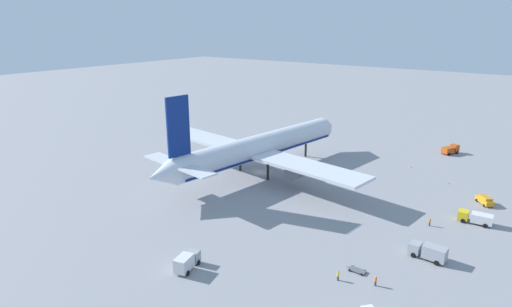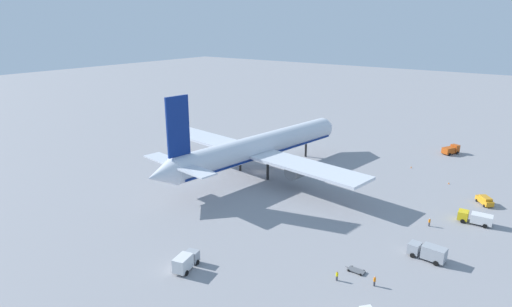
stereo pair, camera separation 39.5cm
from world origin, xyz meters
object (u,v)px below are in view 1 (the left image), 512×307
(ground_worker_1, at_px, (430,222))
(traffic_cone_0, at_px, (449,183))
(traffic_cone_1, at_px, (411,167))
(service_truck_4, at_px, (450,149))
(service_truck_0, at_px, (187,261))
(baggage_cart_0, at_px, (357,270))
(airliner, at_px, (258,148))
(service_truck_2, at_px, (429,251))
(ground_worker_0, at_px, (376,281))
(service_truck_3, at_px, (476,217))
(ground_worker_2, at_px, (338,276))
(service_van, at_px, (485,200))

(ground_worker_1, bearing_deg, traffic_cone_0, 5.15)
(ground_worker_1, relative_size, traffic_cone_1, 3.19)
(service_truck_4, bearing_deg, service_truck_0, 168.23)
(baggage_cart_0, height_order, ground_worker_1, ground_worker_1)
(airliner, distance_m, baggage_cart_0, 52.21)
(airliner, bearing_deg, service_truck_2, -109.94)
(service_truck_4, height_order, ground_worker_0, service_truck_4)
(service_truck_3, height_order, service_truck_4, service_truck_4)
(ground_worker_2, bearing_deg, service_truck_2, -33.10)
(service_truck_4, xyz_separation_m, traffic_cone_1, (-21.42, 5.82, -1.16))
(service_van, xyz_separation_m, traffic_cone_1, (15.93, 21.68, -0.76))
(service_van, xyz_separation_m, ground_worker_2, (-48.08, 13.95, -0.20))
(airliner, height_order, service_van, airliner)
(service_truck_3, relative_size, baggage_cart_0, 1.96)
(traffic_cone_1, bearing_deg, baggage_cart_0, -171.19)
(ground_worker_0, height_order, ground_worker_2, ground_worker_0)
(service_truck_4, relative_size, ground_worker_1, 3.54)
(ground_worker_2, bearing_deg, airliner, 50.21)
(service_truck_0, bearing_deg, traffic_cone_0, -20.94)
(service_truck_2, bearing_deg, service_truck_4, 9.76)
(airliner, bearing_deg, service_van, -75.54)
(airliner, relative_size, ground_worker_1, 40.14)
(service_truck_3, distance_m, baggage_cart_0, 34.14)
(service_van, distance_m, baggage_cart_0, 45.56)
(service_truck_4, bearing_deg, ground_worker_1, -171.30)
(ground_worker_0, bearing_deg, service_truck_0, 117.46)
(service_truck_0, relative_size, traffic_cone_0, 10.79)
(traffic_cone_0, distance_m, traffic_cone_1, 13.88)
(traffic_cone_0, bearing_deg, ground_worker_2, 175.78)
(ground_worker_0, distance_m, ground_worker_2, 5.92)
(service_truck_0, xyz_separation_m, ground_worker_1, (41.31, -28.99, -0.65))
(airliner, xyz_separation_m, ground_worker_2, (-33.97, -40.79, -6.68))
(service_truck_0, distance_m, service_truck_4, 99.78)
(service_truck_3, distance_m, traffic_cone_1, 35.56)
(service_truck_3, relative_size, ground_worker_0, 3.87)
(service_truck_4, bearing_deg, service_truck_2, -170.24)
(service_truck_0, bearing_deg, service_truck_3, -37.03)
(ground_worker_0, xyz_separation_m, traffic_cone_0, (54.73, 1.30, -0.61))
(baggage_cart_0, bearing_deg, ground_worker_2, 160.26)
(baggage_cart_0, bearing_deg, airliner, 54.92)
(service_truck_3, relative_size, traffic_cone_0, 12.19)
(traffic_cone_1, bearing_deg, service_truck_0, 169.20)
(baggage_cart_0, bearing_deg, service_truck_4, 2.43)
(airliner, height_order, traffic_cone_1, airliner)
(baggage_cart_0, bearing_deg, traffic_cone_1, 8.81)
(service_truck_3, relative_size, ground_worker_2, 4.05)
(service_van, height_order, traffic_cone_1, service_van)
(traffic_cone_0, bearing_deg, service_truck_3, -154.66)
(airliner, xyz_separation_m, service_truck_2, (-18.46, -50.90, -5.99))
(ground_worker_0, relative_size, ground_worker_2, 1.05)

